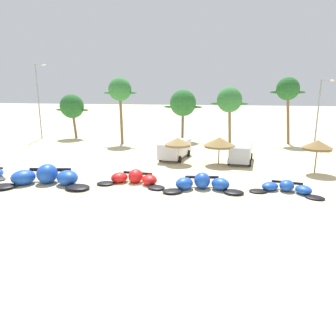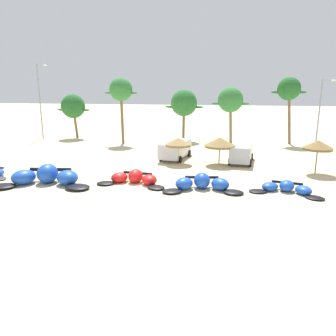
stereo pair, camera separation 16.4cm
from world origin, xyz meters
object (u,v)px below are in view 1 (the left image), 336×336
object	(u,v)px
parked_van	(241,151)
parked_car_second	(175,148)
palm_left	(120,90)
lamppost_west	(39,98)
beach_umbrella_middle	(219,142)
beach_umbrella_near_palms	(317,145)
palm_leftmost	(72,107)
kite_left	(45,177)
kite_left_of_center	(134,179)
palm_center_right	(288,90)
lamppost_west_center	(319,110)
beach_umbrella_near_van	(178,142)
kite_center	(202,183)
palm_center_left	(229,100)
kite_right_of_center	(286,188)
palm_left_of_gap	(183,103)

from	to	relation	value
parked_van	parked_car_second	xyz separation A→B (m)	(-6.78, 0.44, 0.00)
palm_left	lamppost_west	world-z (taller)	lamppost_west
beach_umbrella_middle	parked_car_second	xyz separation A→B (m)	(-4.63, 1.98, -1.11)
beach_umbrella_near_palms	palm_leftmost	xyz separation A→B (m)	(-30.58, 15.48, 2.17)
palm_left	lamppost_west	distance (m)	13.24
kite_left	kite_left_of_center	world-z (taller)	kite_left
palm_leftmost	palm_center_right	size ratio (longest dim) A/B	0.74
parked_car_second	palm_leftmost	world-z (taller)	palm_leftmost
kite_left	palm_leftmost	distance (m)	25.22
parked_van	parked_car_second	world-z (taller)	same
palm_left	lamppost_west_center	world-z (taller)	palm_left
beach_umbrella_middle	palm_left	distance (m)	17.57
beach_umbrella_near_palms	palm_center_right	bearing A→B (deg)	91.01
beach_umbrella_near_van	beach_umbrella_near_palms	distance (m)	12.48
kite_left_of_center	kite_center	xyz separation A→B (m)	(5.33, -0.49, 0.04)
beach_umbrella_near_palms	parked_van	size ratio (longest dim) A/B	0.56
palm_center_left	palm_center_right	bearing A→B (deg)	9.57
kite_left	beach_umbrella_near_palms	size ratio (longest dim) A/B	2.67
lamppost_west	parked_van	bearing A→B (deg)	-20.34
kite_right_of_center	beach_umbrella_middle	xyz separation A→B (m)	(-5.12, 7.86, 1.88)
kite_center	beach_umbrella_near_van	distance (m)	8.77
kite_right_of_center	palm_center_right	bearing A→B (deg)	82.24
kite_left_of_center	palm_leftmost	bearing A→B (deg)	126.59
palm_center_right	kite_left_of_center	bearing A→B (deg)	-122.93
kite_center	kite_left_of_center	bearing A→B (deg)	174.76
beach_umbrella_middle	palm_center_left	size ratio (longest dim) A/B	0.40
beach_umbrella_near_van	palm_left	size ratio (longest dim) A/B	0.30
palm_leftmost	lamppost_west_center	bearing A→B (deg)	-3.23
palm_center_left	kite_left	bearing A→B (deg)	-121.23
kite_center	kite_right_of_center	size ratio (longest dim) A/B	1.16
beach_umbrella_near_palms	parked_car_second	distance (m)	13.66
beach_umbrella_middle	palm_leftmost	xyz separation A→B (m)	(-22.18, 13.64, 2.48)
kite_center	lamppost_west_center	world-z (taller)	lamppost_west_center
palm_center_right	parked_car_second	bearing A→B (deg)	-136.28
kite_right_of_center	parked_van	world-z (taller)	parked_van
kite_left	beach_umbrella_middle	distance (m)	16.02
kite_right_of_center	palm_leftmost	world-z (taller)	palm_leftmost
kite_right_of_center	parked_car_second	size ratio (longest dim) A/B	0.93
kite_right_of_center	lamppost_west	xyz separation A→B (m)	(-31.61, 20.03, 5.55)
palm_left	palm_left_of_gap	xyz separation A→B (m)	(7.75, 4.19, -1.77)
kite_left_of_center	palm_leftmost	world-z (taller)	palm_leftmost
parked_van	palm_center_right	xyz separation A→B (m)	(5.97, 12.63, 6.01)
kite_left_of_center	lamppost_west	world-z (taller)	lamppost_west
parked_car_second	palm_left	world-z (taller)	palm_left
beach_umbrella_near_palms	kite_center	bearing A→B (deg)	-144.68
palm_leftmost	parked_car_second	bearing A→B (deg)	-33.61
kite_right_of_center	lamppost_west_center	distance (m)	21.10
kite_left	kite_center	distance (m)	12.04
kite_center	beach_umbrella_near_palms	xyz separation A→B (m)	(9.25, 6.56, 2.06)
kite_left_of_center	palm_left_of_gap	bearing A→B (deg)	88.74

